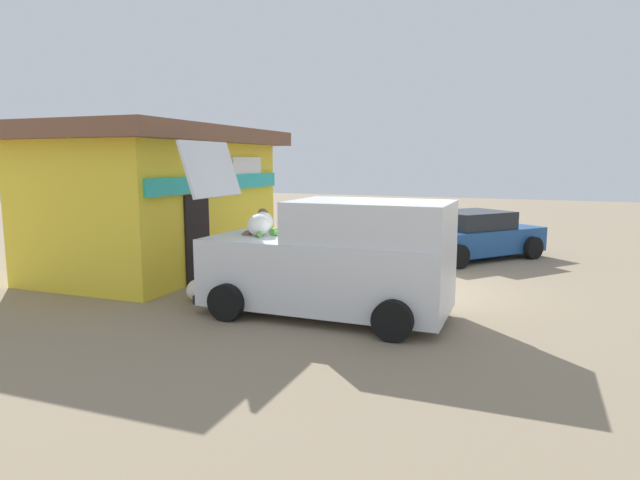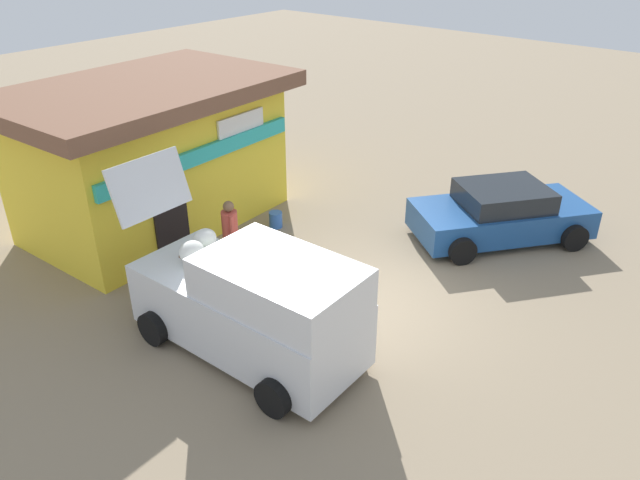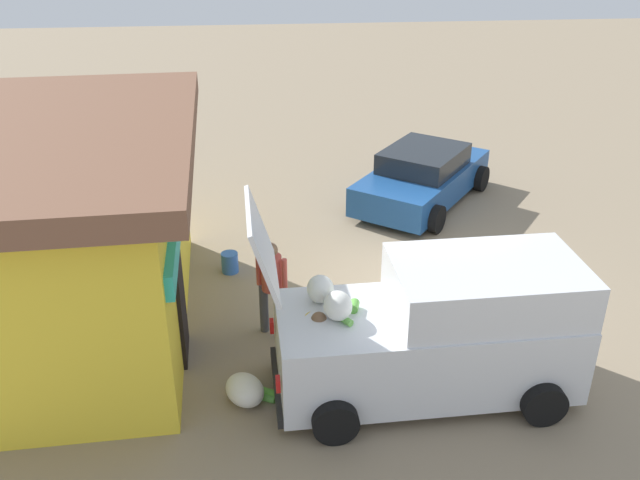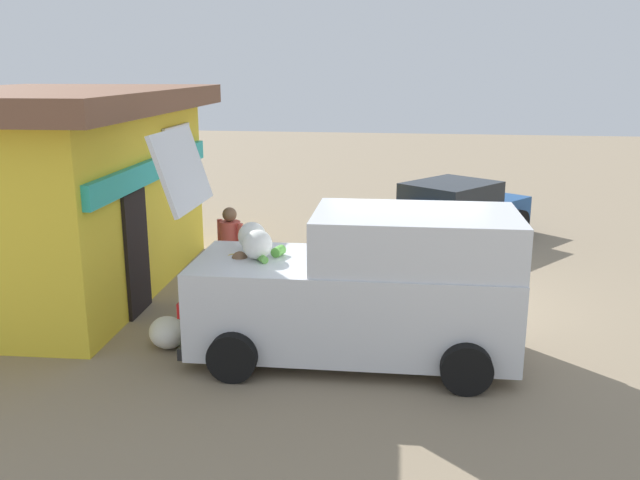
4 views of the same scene
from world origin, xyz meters
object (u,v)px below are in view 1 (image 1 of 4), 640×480
object	(u,v)px
vendor_standing	(263,241)
customer_bending	(242,258)
parked_sedan	(471,236)
storefront_bar	(159,197)
unloaded_banana_pile	(201,291)
delivery_van	(335,260)
paint_bucket	(278,257)

from	to	relation	value
vendor_standing	customer_bending	bearing A→B (deg)	-166.00
parked_sedan	customer_bending	world-z (taller)	customer_bending
storefront_bar	vendor_standing	world-z (taller)	storefront_bar
parked_sedan	unloaded_banana_pile	world-z (taller)	parked_sedan
delivery_van	paint_bucket	bearing A→B (deg)	39.16
storefront_bar	paint_bucket	xyz separation A→B (m)	(1.66, -2.51, -1.63)
vendor_standing	customer_bending	size ratio (longest dim) A/B	1.18
parked_sedan	delivery_van	bearing A→B (deg)	168.50
storefront_bar	customer_bending	bearing A→B (deg)	-119.05
storefront_bar	delivery_van	xyz separation A→B (m)	(-2.19, -5.64, -0.82)
delivery_van	vendor_standing	bearing A→B (deg)	54.91
vendor_standing	paint_bucket	size ratio (longest dim) A/B	4.20
vendor_standing	storefront_bar	bearing A→B (deg)	80.76
storefront_bar	customer_bending	world-z (taller)	storefront_bar
unloaded_banana_pile	paint_bucket	xyz separation A→B (m)	(3.91, 0.32, 0.00)
unloaded_banana_pile	delivery_van	bearing A→B (deg)	-88.61
parked_sedan	vendor_standing	bearing A→B (deg)	144.44
delivery_van	customer_bending	distance (m)	1.99
unloaded_banana_pile	customer_bending	bearing A→B (deg)	-74.89
delivery_van	parked_sedan	size ratio (longest dim) A/B	1.07
delivery_van	parked_sedan	bearing A→B (deg)	-11.50
parked_sedan	vendor_standing	distance (m)	6.47
delivery_van	vendor_standing	size ratio (longest dim) A/B	2.76
delivery_van	paint_bucket	xyz separation A→B (m)	(3.84, 3.13, -0.81)
paint_bucket	unloaded_banana_pile	bearing A→B (deg)	-175.27
parked_sedan	unloaded_banana_pile	bearing A→B (deg)	148.88
unloaded_banana_pile	paint_bucket	world-z (taller)	unloaded_banana_pile
customer_bending	paint_bucket	size ratio (longest dim) A/B	3.57
customer_bending	unloaded_banana_pile	xyz separation A→B (m)	(-0.22, 0.83, -0.68)
customer_bending	unloaded_banana_pile	distance (m)	1.09
storefront_bar	parked_sedan	xyz separation A→B (m)	(4.72, -7.04, -1.20)
storefront_bar	customer_bending	xyz separation A→B (m)	(-2.03, -3.66, -0.95)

